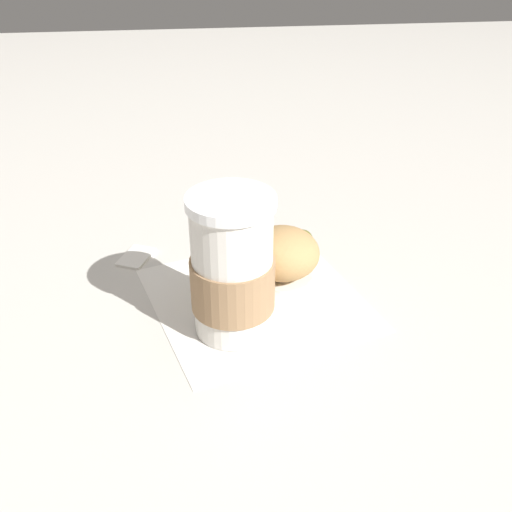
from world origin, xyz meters
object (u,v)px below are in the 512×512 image
(coffee_cup, at_px, (232,271))
(banana, at_px, (267,258))
(muffin, at_px, (282,265))
(sugar_packet, at_px, (136,256))

(coffee_cup, relative_size, banana, 1.06)
(muffin, bearing_deg, banana, 6.93)
(coffee_cup, relative_size, muffin, 1.71)
(muffin, xyz_separation_m, banana, (0.06, 0.01, -0.03))
(sugar_packet, bearing_deg, coffee_cup, -144.30)
(banana, relative_size, sugar_packet, 2.81)
(coffee_cup, distance_m, sugar_packet, 0.20)
(banana, height_order, sugar_packet, banana)
(coffee_cup, height_order, banana, coffee_cup)
(banana, distance_m, sugar_packet, 0.16)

